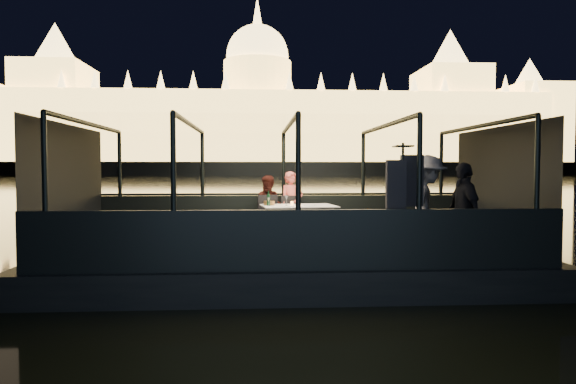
{
  "coord_description": "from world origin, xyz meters",
  "views": [
    {
      "loc": [
        -0.61,
        -9.45,
        2.0
      ],
      "look_at": [
        0.0,
        0.4,
        1.55
      ],
      "focal_mm": 32.0,
      "sensor_mm": 36.0,
      "label": 1
    }
  ],
  "objects": [
    {
      "name": "cabin_glass_port",
      "position": [
        0.0,
        2.0,
        2.1
      ],
      "size": [
        8.0,
        0.02,
        1.4
      ],
      "primitive_type": null,
      "color": "#99B2B2",
      "rests_on": "gunwale_port"
    },
    {
      "name": "dining_table_central",
      "position": [
        0.23,
        0.77,
        0.89
      ],
      "size": [
        1.56,
        1.21,
        0.77
      ],
      "primitive_type": "cube",
      "rotation": [
        0.0,
        0.0,
        0.11
      ],
      "color": "silver",
      "rests_on": "boat_deck"
    },
    {
      "name": "cabin_glass_starboard",
      "position": [
        0.0,
        -2.0,
        2.1
      ],
      "size": [
        8.0,
        0.02,
        1.4
      ],
      "primitive_type": null,
      "color": "#99B2B2",
      "rests_on": "gunwale_starboard"
    },
    {
      "name": "boat_hull",
      "position": [
        0.0,
        0.0,
        0.0
      ],
      "size": [
        8.6,
        4.4,
        1.0
      ],
      "primitive_type": "cube",
      "color": "black",
      "rests_on": "river_water"
    },
    {
      "name": "gunwale_starboard",
      "position": [
        0.0,
        -2.0,
        0.95
      ],
      "size": [
        8.0,
        0.08,
        0.9
      ],
      "primitive_type": "cube",
      "color": "black",
      "rests_on": "boat_deck"
    },
    {
      "name": "gunwale_port",
      "position": [
        0.0,
        2.0,
        0.95
      ],
      "size": [
        8.0,
        0.08,
        0.9
      ],
      "primitive_type": "cube",
      "color": "black",
      "rests_on": "boat_deck"
    },
    {
      "name": "end_wall_aft",
      "position": [
        4.0,
        0.0,
        1.65
      ],
      "size": [
        0.02,
        4.0,
        2.3
      ],
      "primitive_type": null,
      "color": "black",
      "rests_on": "boat_deck"
    },
    {
      "name": "boat_deck",
      "position": [
        0.0,
        0.0,
        0.48
      ],
      "size": [
        8.0,
        4.0,
        0.04
      ],
      "primitive_type": "cube",
      "color": "black",
      "rests_on": "boat_hull"
    },
    {
      "name": "canopy_ribs",
      "position": [
        0.0,
        0.0,
        1.65
      ],
      "size": [
        8.0,
        4.0,
        2.3
      ],
      "primitive_type": null,
      "color": "black",
      "rests_on": "boat_deck"
    },
    {
      "name": "end_wall_fore",
      "position": [
        -4.0,
        0.0,
        1.65
      ],
      "size": [
        0.02,
        4.0,
        2.3
      ],
      "primitive_type": null,
      "color": "black",
      "rests_on": "boat_deck"
    },
    {
      "name": "amber_candle",
      "position": [
        0.1,
        0.74,
        1.31
      ],
      "size": [
        0.07,
        0.07,
        0.08
      ],
      "primitive_type": "cylinder",
      "rotation": [
        0.0,
        0.0,
        0.34
      ],
      "color": "#F3993C",
      "rests_on": "dining_table_central"
    },
    {
      "name": "cabin_roof_glass",
      "position": [
        0.0,
        0.0,
        2.8
      ],
      "size": [
        8.0,
        4.0,
        0.02
      ],
      "primitive_type": null,
      "color": "#99B2B2",
      "rests_on": "boat_deck"
    },
    {
      "name": "plate_near",
      "position": [
        0.45,
        0.56,
        1.27
      ],
      "size": [
        0.32,
        0.32,
        0.02
      ],
      "primitive_type": "cylinder",
      "rotation": [
        0.0,
        0.0,
        -0.23
      ],
      "color": "white",
      "rests_on": "dining_table_central"
    },
    {
      "name": "wine_glass_empty",
      "position": [
        -0.01,
        0.66,
        1.36
      ],
      "size": [
        0.08,
        0.08,
        0.2
      ],
      "primitive_type": null,
      "rotation": [
        0.0,
        0.0,
        0.2
      ],
      "color": "white",
      "rests_on": "dining_table_central"
    },
    {
      "name": "wine_glass_red",
      "position": [
        0.25,
        0.97,
        1.36
      ],
      "size": [
        0.06,
        0.06,
        0.19
      ],
      "primitive_type": null,
      "rotation": [
        0.0,
        0.0,
        0.02
      ],
      "color": "silver",
      "rests_on": "dining_table_central"
    },
    {
      "name": "person_man_maroon",
      "position": [
        -0.32,
        1.62,
        1.25
      ],
      "size": [
        0.72,
        0.59,
        1.35
      ],
      "primitive_type": "imported",
      "rotation": [
        0.0,
        0.0,
        -0.15
      ],
      "color": "#391410",
      "rests_on": "boat_deck"
    },
    {
      "name": "wine_glass_white",
      "position": [
        -0.37,
        0.61,
        1.36
      ],
      "size": [
        0.07,
        0.07,
        0.17
      ],
      "primitive_type": null,
      "rotation": [
        0.0,
        0.0,
        -0.34
      ],
      "color": "white",
      "rests_on": "dining_table_central"
    },
    {
      "name": "chair_port_right",
      "position": [
        0.13,
        1.22,
        0.95
      ],
      "size": [
        0.47,
        0.47,
        0.92
      ],
      "primitive_type": "cube",
      "rotation": [
        0.0,
        0.0,
        0.11
      ],
      "color": "black",
      "rests_on": "boat_deck"
    },
    {
      "name": "plate_far",
      "position": [
        -0.37,
        0.97,
        1.27
      ],
      "size": [
        0.32,
        0.32,
        0.02
      ],
      "primitive_type": "cylinder",
      "rotation": [
        0.0,
        0.0,
        -0.26
      ],
      "color": "white",
      "rests_on": "dining_table_central"
    },
    {
      "name": "coat_stand",
      "position": [
        1.62,
        -1.75,
        1.4
      ],
      "size": [
        0.64,
        0.58,
        1.89
      ],
      "primitive_type": null,
      "rotation": [
        0.0,
        0.0,
        -0.36
      ],
      "color": "black",
      "rests_on": "boat_deck"
    },
    {
      "name": "bread_basket",
      "position": [
        -0.35,
        0.86,
        1.31
      ],
      "size": [
        0.26,
        0.26,
        0.09
      ],
      "primitive_type": "cylinder",
      "rotation": [
        0.0,
        0.0,
        -0.2
      ],
      "color": "brown",
      "rests_on": "dining_table_central"
    },
    {
      "name": "river_water",
      "position": [
        0.0,
        80.0,
        0.0
      ],
      "size": [
        500.0,
        500.0,
        0.0
      ],
      "primitive_type": "plane",
      "color": "black",
      "rests_on": "ground"
    },
    {
      "name": "passenger_stripe",
      "position": [
        2.28,
        -0.95,
        1.35
      ],
      "size": [
        1.0,
        1.28,
        1.74
      ],
      "primitive_type": "imported",
      "rotation": [
        0.0,
        0.0,
        1.2
      ],
      "color": "silver",
      "rests_on": "boat_deck"
    },
    {
      "name": "person_woman_coral",
      "position": [
        0.15,
        1.49,
        1.25
      ],
      "size": [
        0.61,
        0.51,
        1.44
      ],
      "primitive_type": "imported",
      "rotation": [
        0.0,
        0.0,
        0.36
      ],
      "color": "#EE6556",
      "rests_on": "boat_deck"
    },
    {
      "name": "wine_bottle",
      "position": [
        -0.37,
        0.71,
        1.42
      ],
      "size": [
        0.08,
        0.08,
        0.3
      ],
      "primitive_type": "cylinder",
      "rotation": [
        0.0,
        0.0,
        -0.4
      ],
      "color": "#13341C",
      "rests_on": "dining_table_central"
    },
    {
      "name": "chair_port_left",
      "position": [
        -0.37,
        1.22,
        0.95
      ],
      "size": [
        0.55,
        0.55,
        0.93
      ],
      "primitive_type": "cube",
      "rotation": [
        0.0,
        0.0,
        0.32
      ],
      "color": "black",
      "rests_on": "boat_deck"
    },
    {
      "name": "parliament_building",
      "position": [
        0.0,
        175.0,
        29.0
      ],
      "size": [
        220.0,
        32.0,
        60.0
      ],
      "primitive_type": null,
      "color": "#F2D18C",
      "rests_on": "embankment"
    },
    {
      "name": "embankment",
      "position": [
        0.0,
        210.0,
        1.0
      ],
      "size": [
        400.0,
        140.0,
        6.0
      ],
      "primitive_type": "cube",
      "color": "#423D33",
      "rests_on": "ground"
    },
    {
      "name": "passenger_dark",
      "position": [
        2.67,
        -1.52,
        1.35
      ],
      "size": [
        0.45,
        0.96,
        1.6
      ],
      "primitive_type": "imported",
      "rotation": [
        0.0,
        0.0,
        4.77
      ],
      "color": "black",
      "rests_on": "boat_deck"
    }
  ]
}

